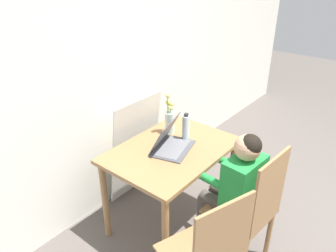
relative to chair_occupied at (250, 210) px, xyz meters
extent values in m
cube|color=white|center=(0.13, 1.32, 0.76)|extent=(6.40, 0.05, 2.50)
cube|color=olive|center=(0.00, 0.68, 0.22)|extent=(0.99, 0.71, 0.03)
cylinder|color=olive|center=(-0.45, 0.38, -0.14)|extent=(0.05, 0.05, 0.70)
cylinder|color=olive|center=(0.44, 0.38, -0.14)|extent=(0.05, 0.05, 0.70)
cylinder|color=olive|center=(-0.45, 0.98, -0.14)|extent=(0.05, 0.05, 0.70)
cylinder|color=olive|center=(0.44, 0.98, -0.14)|extent=(0.05, 0.05, 0.70)
cube|color=olive|center=(0.01, 0.07, -0.05)|extent=(0.43, 0.43, 0.02)
cube|color=olive|center=(-0.01, -0.12, 0.22)|extent=(0.38, 0.05, 0.52)
cylinder|color=olive|center=(0.19, 0.23, -0.28)|extent=(0.04, 0.04, 0.43)
cylinder|color=olive|center=(-0.15, 0.26, -0.28)|extent=(0.04, 0.04, 0.43)
cylinder|color=olive|center=(0.16, -0.11, -0.28)|extent=(0.04, 0.04, 0.43)
cube|color=olive|center=(-0.55, -0.10, 0.22)|extent=(0.37, 0.14, 0.52)
cylinder|color=olive|center=(-0.28, 0.19, -0.28)|extent=(0.04, 0.04, 0.43)
cube|color=#1E8438|center=(0.01, 0.07, 0.17)|extent=(0.32, 0.21, 0.42)
sphere|color=tan|center=(0.01, 0.07, 0.47)|extent=(0.17, 0.17, 0.17)
sphere|color=black|center=(0.01, 0.06, 0.49)|extent=(0.15, 0.15, 0.15)
cylinder|color=#4C4742|center=(0.09, 0.21, -0.03)|extent=(0.11, 0.29, 0.09)
cylinder|color=#4C4742|center=(-0.05, 0.22, -0.03)|extent=(0.11, 0.29, 0.09)
cylinder|color=#4C4742|center=(0.10, 0.35, -0.27)|extent=(0.08, 0.08, 0.45)
cylinder|color=#4C4742|center=(-0.04, 0.36, -0.27)|extent=(0.08, 0.08, 0.45)
cylinder|color=#1E8438|center=(0.15, 0.27, 0.19)|extent=(0.08, 0.24, 0.06)
cylinder|color=#1E8438|center=(-0.10, 0.30, 0.19)|extent=(0.08, 0.24, 0.06)
cube|color=#4C4C51|center=(0.00, 0.67, 0.24)|extent=(0.41, 0.34, 0.01)
cube|color=slate|center=(0.00, 0.67, 0.25)|extent=(0.35, 0.25, 0.00)
cube|color=#4C4C51|center=(-0.02, 0.73, 0.36)|extent=(0.37, 0.21, 0.23)
cube|color=black|center=(-0.02, 0.74, 0.36)|extent=(0.33, 0.19, 0.20)
cylinder|color=silver|center=(0.19, 0.85, 0.33)|extent=(0.08, 0.08, 0.18)
cylinder|color=#3D7A38|center=(0.21, 0.86, 0.38)|extent=(0.01, 0.01, 0.22)
sphere|color=#EFDB66|center=(0.21, 0.86, 0.49)|extent=(0.05, 0.05, 0.05)
cylinder|color=#3D7A38|center=(0.19, 0.87, 0.39)|extent=(0.01, 0.01, 0.23)
sphere|color=#EFDB66|center=(0.19, 0.87, 0.50)|extent=(0.04, 0.04, 0.04)
cylinder|color=#3D7A38|center=(0.17, 0.86, 0.42)|extent=(0.01, 0.01, 0.30)
sphere|color=#EFDB66|center=(0.17, 0.86, 0.57)|extent=(0.04, 0.04, 0.04)
cylinder|color=#3D7A38|center=(0.18, 0.84, 0.37)|extent=(0.01, 0.01, 0.20)
sphere|color=#EFDB66|center=(0.18, 0.84, 0.47)|extent=(0.03, 0.03, 0.03)
cylinder|color=#3D7A38|center=(0.20, 0.84, 0.38)|extent=(0.01, 0.01, 0.22)
sphere|color=#EFDB66|center=(0.20, 0.84, 0.49)|extent=(0.04, 0.04, 0.04)
cylinder|color=silver|center=(0.18, 0.68, 0.34)|extent=(0.06, 0.06, 0.21)
cylinder|color=#262628|center=(0.18, 0.68, 0.45)|extent=(0.04, 0.04, 0.02)
cube|color=silver|center=(0.12, 1.19, -0.01)|extent=(0.56, 0.15, 0.97)
camera|label=1|loc=(-1.68, -0.65, 1.53)|focal=35.00mm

